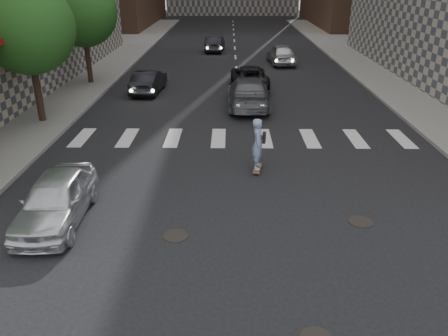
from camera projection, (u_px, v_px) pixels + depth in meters
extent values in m
plane|color=black|center=(250.00, 263.00, 10.90)|extent=(160.00, 160.00, 0.00)
cube|color=gray|center=(21.00, 79.00, 29.26)|extent=(13.00, 80.00, 0.15)
cylinder|color=#382619|center=(38.00, 91.00, 20.40)|extent=(0.32, 0.32, 2.80)
sphere|color=#21541C|center=(26.00, 27.00, 19.21)|extent=(4.20, 4.20, 4.20)
sphere|color=#21541C|center=(33.00, 4.00, 19.39)|extent=(2.80, 2.80, 2.80)
cylinder|color=#382619|center=(88.00, 60.00, 27.70)|extent=(0.32, 0.32, 2.80)
sphere|color=#21541C|center=(82.00, 12.00, 26.51)|extent=(4.20, 4.20, 4.20)
cylinder|color=black|center=(176.00, 236.00, 12.01)|extent=(0.70, 0.70, 0.02)
cylinder|color=black|center=(361.00, 222.00, 12.69)|extent=(0.70, 0.70, 0.02)
cube|color=brown|center=(257.00, 168.00, 15.95)|extent=(0.39, 1.02, 0.02)
cylinder|color=green|center=(254.00, 173.00, 15.67)|extent=(0.04, 0.07, 0.07)
cylinder|color=green|center=(259.00, 174.00, 15.65)|extent=(0.04, 0.07, 0.07)
cylinder|color=green|center=(256.00, 166.00, 16.31)|extent=(0.04, 0.07, 0.07)
cylinder|color=green|center=(261.00, 166.00, 16.28)|extent=(0.04, 0.07, 0.07)
imported|color=#7E8FB8|center=(258.00, 144.00, 15.57)|extent=(0.55, 0.74, 1.87)
cube|color=black|center=(264.00, 138.00, 15.49)|extent=(0.16, 0.32, 0.35)
imported|color=silver|center=(56.00, 199.00, 12.50)|extent=(1.75, 4.11, 1.38)
imported|color=black|center=(149.00, 81.00, 26.13)|extent=(1.71, 4.18, 1.35)
imported|color=#56585D|center=(249.00, 92.00, 23.35)|extent=(2.23, 5.41, 1.57)
imported|color=black|center=(249.00, 76.00, 27.46)|extent=(2.37, 4.86, 1.33)
imported|color=silver|center=(281.00, 54.00, 34.33)|extent=(2.16, 4.71, 1.56)
imported|color=black|center=(215.00, 44.00, 39.83)|extent=(1.80, 4.33, 1.39)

